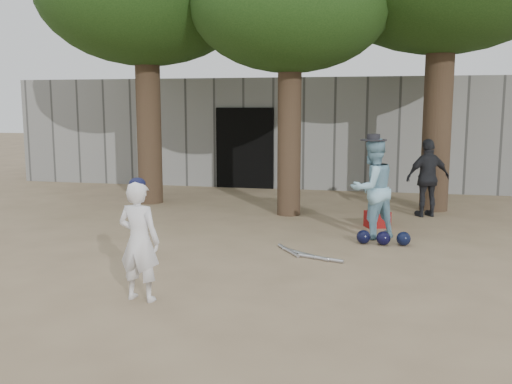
% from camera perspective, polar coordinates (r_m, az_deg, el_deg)
% --- Properties ---
extents(ground, '(70.00, 70.00, 0.00)m').
position_cam_1_polar(ground, '(8.09, -5.72, -7.58)').
color(ground, '#937C5E').
rests_on(ground, ground).
extents(boy_player, '(0.55, 0.40, 1.41)m').
position_cam_1_polar(boy_player, '(6.74, -11.61, -4.84)').
color(boy_player, white).
rests_on(boy_player, ground).
extents(spectator_blue, '(1.05, 1.03, 1.71)m').
position_cam_1_polar(spectator_blue, '(9.89, 11.53, 0.34)').
color(spectator_blue, '#87BBD1').
rests_on(spectator_blue, ground).
extents(spectator_dark, '(1.01, 0.75, 1.59)m').
position_cam_1_polar(spectator_dark, '(12.12, 16.81, 1.36)').
color(spectator_dark, black).
rests_on(spectator_dark, ground).
extents(red_bag, '(0.51, 0.46, 0.30)m').
position_cam_1_polar(red_bag, '(10.91, 12.03, -2.67)').
color(red_bag, maroon).
rests_on(red_bag, ground).
extents(back_building, '(16.00, 5.24, 3.00)m').
position_cam_1_polar(back_building, '(17.90, 4.52, 6.19)').
color(back_building, gray).
rests_on(back_building, ground).
extents(helmet_row, '(0.87, 0.27, 0.23)m').
position_cam_1_polar(helmet_row, '(9.55, 12.62, -4.51)').
color(helmet_row, black).
rests_on(helmet_row, ground).
extents(bat_pile, '(1.11, 0.82, 0.06)m').
position_cam_1_polar(bat_pile, '(8.70, 4.84, -6.21)').
color(bat_pile, '#AEAFB5').
rests_on(bat_pile, ground).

